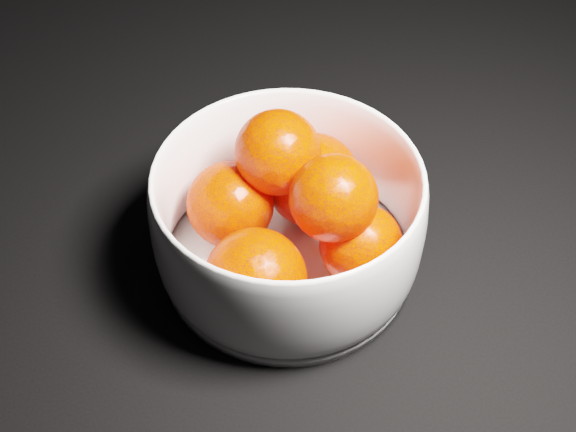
{
  "coord_description": "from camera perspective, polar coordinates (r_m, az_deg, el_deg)",
  "views": [
    {
      "loc": [
        -0.12,
        -0.3,
        0.49
      ],
      "look_at": [
        -0.11,
        0.1,
        0.05
      ],
      "focal_mm": 50.0,
      "sensor_mm": 36.0,
      "label": 1
    }
  ],
  "objects": [
    {
      "name": "ground",
      "position": [
        0.58,
        10.99,
        -10.72
      ],
      "size": [
        3.0,
        3.0,
        0.0
      ],
      "primitive_type": "cube",
      "color": "black",
      "rests_on": "ground"
    },
    {
      "name": "orange_pile",
      "position": [
        0.59,
        0.21,
        0.42
      ],
      "size": [
        0.16,
        0.17,
        0.11
      ],
      "color": "#FF2500",
      "rests_on": "bowl"
    },
    {
      "name": "bowl",
      "position": [
        0.59,
        0.0,
        -0.33
      ],
      "size": [
        0.2,
        0.2,
        0.1
      ],
      "rotation": [
        0.0,
        0.0,
        0.02
      ],
      "color": "white",
      "rests_on": "ground"
    }
  ]
}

